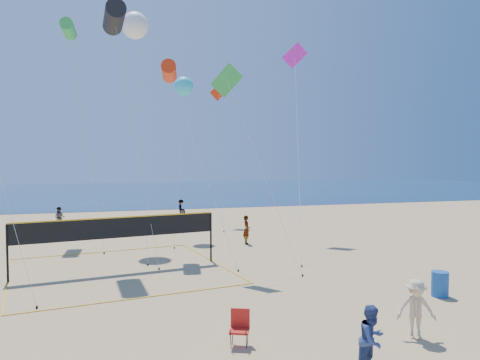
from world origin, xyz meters
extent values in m
cube|color=navy|center=(0.00, 62.00, 0.01)|extent=(140.00, 50.00, 0.03)
imported|color=navy|center=(3.87, -0.58, 0.88)|extent=(1.06, 0.97, 1.76)
imported|color=beige|center=(6.40, 1.12, 0.91)|extent=(1.33, 1.04, 1.81)
imported|color=gray|center=(2.67, 24.44, 0.75)|extent=(1.44, 1.02, 1.49)
imported|color=gray|center=(5.63, 17.08, 0.90)|extent=(0.46, 0.68, 1.79)
imported|color=gray|center=(-6.40, 26.90, 0.82)|extent=(0.87, 0.72, 1.63)
imported|color=gray|center=(3.57, 31.59, 0.77)|extent=(0.58, 0.99, 1.53)
cube|color=red|center=(1.05, 1.93, 0.46)|extent=(0.71, 0.69, 0.06)
cube|color=red|center=(1.13, 2.14, 0.77)|extent=(0.54, 0.26, 0.56)
cylinder|color=black|center=(0.76, 1.83, 0.26)|extent=(0.13, 0.27, 0.73)
cylinder|color=black|center=(0.91, 2.21, 0.26)|extent=(0.13, 0.27, 0.73)
cylinder|color=black|center=(1.18, 1.66, 0.26)|extent=(0.13, 0.27, 0.73)
cylinder|color=black|center=(1.33, 2.04, 0.26)|extent=(0.13, 0.27, 0.73)
cylinder|color=#184CA1|center=(9.97, 4.53, 0.49)|extent=(0.83, 0.83, 0.99)
cylinder|color=black|center=(-6.96, 11.31, 1.28)|extent=(0.10, 0.10, 2.55)
cylinder|color=black|center=(2.49, 12.93, 1.28)|extent=(0.10, 0.10, 2.55)
cube|color=black|center=(-2.24, 12.12, 2.08)|extent=(9.45, 1.64, 0.96)
cube|color=yellow|center=(-2.24, 12.12, 2.59)|extent=(9.45, 1.65, 0.06)
cube|color=yellow|center=(-1.43, 7.40, 0.01)|extent=(9.65, 1.70, 0.02)
cube|color=yellow|center=(-3.04, 16.84, 0.01)|extent=(9.65, 1.70, 0.02)
cylinder|color=black|center=(-5.18, 7.11, 0.05)|extent=(0.08, 0.08, 0.10)
cylinder|color=black|center=(-2.25, 15.41, 12.97)|extent=(1.27, 2.63, 1.40)
cylinder|color=silver|center=(-1.29, 13.60, 6.51)|extent=(1.94, 3.65, 12.92)
cylinder|color=black|center=(-0.33, 11.79, 0.05)|extent=(0.08, 0.08, 0.10)
cylinder|color=red|center=(0.82, 16.74, 10.48)|extent=(1.15, 2.15, 1.12)
cylinder|color=silver|center=(2.06, 13.59, 5.27)|extent=(2.51, 6.31, 10.44)
cylinder|color=black|center=(3.31, 10.44, 0.05)|extent=(0.08, 0.08, 0.10)
cube|color=green|center=(3.11, 11.95, 9.31)|extent=(1.49, 0.91, 1.71)
cylinder|color=silver|center=(4.52, 10.35, 4.68)|extent=(2.82, 3.21, 9.27)
cylinder|color=black|center=(5.92, 8.76, 0.05)|extent=(0.08, 0.08, 0.10)
cube|color=#EC22D2|center=(10.13, 20.35, 12.66)|extent=(1.81, 0.41, 1.83)
cylinder|color=silver|center=(8.37, 15.41, 6.35)|extent=(3.55, 9.89, 12.61)
cylinder|color=black|center=(6.60, 10.47, 0.05)|extent=(0.08, 0.08, 0.10)
sphere|color=white|center=(-0.90, 20.81, 14.06)|extent=(2.12, 2.12, 1.75)
cylinder|color=silver|center=(-0.85, 16.80, 7.05)|extent=(0.12, 8.02, 14.02)
cylinder|color=black|center=(-0.79, 12.80, 0.05)|extent=(0.08, 0.08, 0.10)
sphere|color=#30C9E5|center=(2.49, 22.26, 10.45)|extent=(1.54, 1.54, 1.36)
cylinder|color=silver|center=(1.77, 19.50, 5.25)|extent=(1.46, 5.53, 10.41)
cylinder|color=black|center=(1.04, 16.74, 0.05)|extent=(0.08, 0.08, 0.10)
cylinder|color=green|center=(-5.28, 24.13, 14.38)|extent=(1.03, 2.18, 1.16)
cylinder|color=silver|center=(-4.13, 20.18, 7.22)|extent=(2.33, 7.90, 14.34)
cylinder|color=black|center=(-2.97, 16.24, 0.05)|extent=(0.08, 0.08, 0.10)
cube|color=red|center=(6.38, 27.97, 11.00)|extent=(1.67, 0.26, 1.65)
cylinder|color=silver|center=(5.83, 24.87, 5.53)|extent=(1.12, 6.20, 10.96)
cylinder|color=black|center=(5.27, 21.78, 0.05)|extent=(0.08, 0.08, 0.10)
camera|label=1|loc=(-2.45, -10.94, 5.56)|focal=35.00mm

